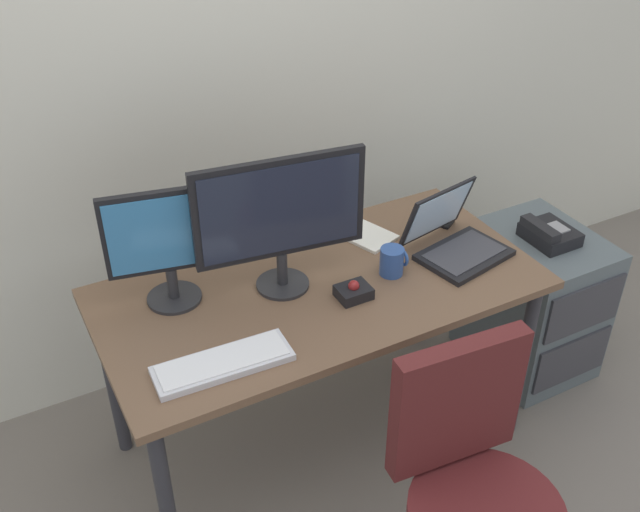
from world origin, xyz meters
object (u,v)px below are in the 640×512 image
object	(u,v)px
monitor_main	(280,215)
trackball_mouse	(354,291)
keyboard	(223,363)
coffee_mug	(392,261)
office_chair	(472,510)
cell_phone	(434,220)
desk_phone	(549,234)
file_cabinet	(533,301)
monitor_side	(167,241)
paper_notepad	(366,235)
laptop	(454,239)

from	to	relation	value
monitor_main	trackball_mouse	bearing A→B (deg)	-43.00
keyboard	coffee_mug	size ratio (longest dim) A/B	4.13
office_chair	cell_phone	world-z (taller)	office_chair
desk_phone	monitor_main	world-z (taller)	monitor_main
cell_phone	file_cabinet	bearing A→B (deg)	-52.94
file_cabinet	trackball_mouse	bearing A→B (deg)	-174.06
trackball_mouse	office_chair	bearing A→B (deg)	-89.79
monitor_side	coffee_mug	xyz separation A→B (m)	(0.71, -0.21, -0.18)
coffee_mug	paper_notepad	size ratio (longest dim) A/B	0.48
laptop	cell_phone	xyz separation A→B (m)	(0.06, 0.20, -0.05)
office_chair	cell_phone	xyz separation A→B (m)	(0.52, 0.96, 0.32)
laptop	paper_notepad	size ratio (longest dim) A/B	1.74
paper_notepad	coffee_mug	bearing A→B (deg)	-99.93
trackball_mouse	cell_phone	size ratio (longest dim) A/B	0.77
monitor_side	coffee_mug	world-z (taller)	monitor_side
monitor_side	laptop	bearing A→B (deg)	-11.45
file_cabinet	keyboard	distance (m)	1.54
monitor_main	desk_phone	bearing A→B (deg)	-4.27
monitor_main	paper_notepad	world-z (taller)	monitor_main
monitor_side	cell_phone	distance (m)	1.07
keyboard	paper_notepad	size ratio (longest dim) A/B	2.00
monitor_side	monitor_main	bearing A→B (deg)	-16.06
monitor_main	office_chair	bearing A→B (deg)	-77.98
trackball_mouse	coffee_mug	bearing A→B (deg)	16.82
desk_phone	laptop	world-z (taller)	laptop
monitor_main	keyboard	bearing A→B (deg)	-139.75
trackball_mouse	desk_phone	bearing A→B (deg)	5.00
keyboard	laptop	size ratio (longest dim) A/B	1.15
laptop	coffee_mug	size ratio (longest dim) A/B	3.61
trackball_mouse	monitor_main	bearing A→B (deg)	137.00
laptop	paper_notepad	world-z (taller)	laptop
keyboard	cell_phone	bearing A→B (deg)	20.45
monitor_side	keyboard	size ratio (longest dim) A/B	0.98
trackball_mouse	cell_phone	xyz separation A→B (m)	(0.52, 0.27, -0.02)
desk_phone	trackball_mouse	world-z (taller)	trackball_mouse
desk_phone	monitor_side	size ratio (longest dim) A/B	0.49
file_cabinet	monitor_main	size ratio (longest dim) A/B	1.11
monitor_side	file_cabinet	bearing A→B (deg)	-6.46
trackball_mouse	keyboard	bearing A→B (deg)	-167.64
desk_phone	monitor_main	bearing A→B (deg)	175.73
desk_phone	keyboard	bearing A→B (deg)	-172.39
coffee_mug	paper_notepad	world-z (taller)	coffee_mug
keyboard	coffee_mug	bearing A→B (deg)	13.58
monitor_main	paper_notepad	xyz separation A→B (m)	(0.41, 0.14, -0.27)
desk_phone	monitor_side	bearing A→B (deg)	172.87
monitor_main	cell_phone	size ratio (longest dim) A/B	3.99
monitor_main	monitor_side	world-z (taller)	monitor_main
keyboard	monitor_side	bearing A→B (deg)	92.93
keyboard	coffee_mug	world-z (taller)	coffee_mug
monitor_side	trackball_mouse	xyz separation A→B (m)	(0.53, -0.27, -0.21)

